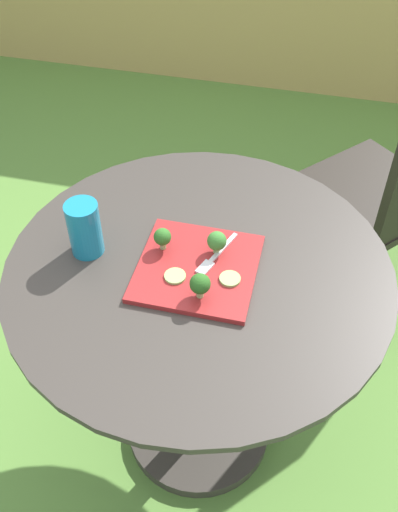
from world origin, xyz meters
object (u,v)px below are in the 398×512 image
object	(u,v)px
salad_plate	(199,268)
fork	(214,257)
drinking_glass	(85,231)
patio_chair	(398,186)

from	to	relation	value
salad_plate	fork	distance (m)	0.04
drinking_glass	fork	distance (m)	0.30
patio_chair	fork	size ratio (longest dim) A/B	5.99
salad_plate	drinking_glass	xyz separation A→B (m)	(-0.27, 0.00, 0.05)
drinking_glass	salad_plate	bearing A→B (deg)	-0.94
salad_plate	drinking_glass	size ratio (longest dim) A/B	1.96
patio_chair	salad_plate	size ratio (longest dim) A/B	3.39
patio_chair	fork	distance (m)	0.87
salad_plate	drinking_glass	world-z (taller)	drinking_glass
drinking_glass	fork	xyz separation A→B (m)	(0.30, 0.03, -0.04)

